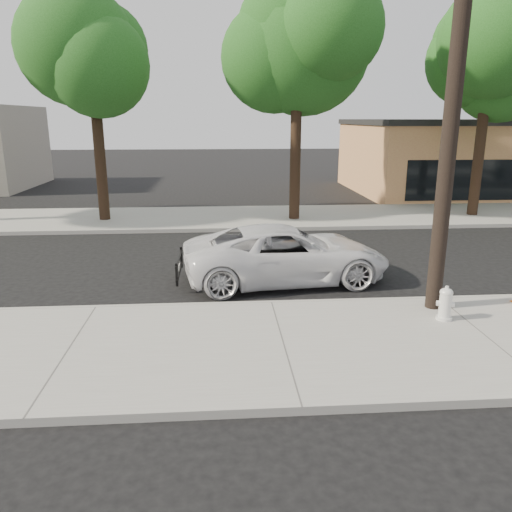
% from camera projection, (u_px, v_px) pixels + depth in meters
% --- Properties ---
extents(ground, '(120.00, 120.00, 0.00)m').
position_uv_depth(ground, '(263.00, 280.00, 13.65)').
color(ground, black).
rests_on(ground, ground).
extents(near_sidewalk, '(90.00, 4.40, 0.15)m').
position_uv_depth(near_sidewalk, '(283.00, 346.00, 9.49)').
color(near_sidewalk, gray).
rests_on(near_sidewalk, ground).
extents(far_sidewalk, '(90.00, 5.00, 0.15)m').
position_uv_depth(far_sidewalk, '(246.00, 217.00, 21.80)').
color(far_sidewalk, gray).
rests_on(far_sidewalk, ground).
extents(curb_near, '(90.00, 0.12, 0.16)m').
position_uv_depth(curb_near, '(271.00, 305.00, 11.61)').
color(curb_near, '#9E9B93').
rests_on(curb_near, ground).
extents(building_main, '(18.00, 10.00, 4.00)m').
position_uv_depth(building_main, '(508.00, 158.00, 29.63)').
color(building_main, '#BB714E').
rests_on(building_main, ground).
extents(utility_pole, '(1.40, 0.34, 9.00)m').
position_uv_depth(utility_pole, '(454.00, 96.00, 10.05)').
color(utility_pole, black).
rests_on(utility_pole, near_sidewalk).
extents(tree_b, '(4.34, 4.20, 8.45)m').
position_uv_depth(tree_b, '(97.00, 68.00, 19.34)').
color(tree_b, black).
rests_on(tree_b, far_sidewalk).
extents(tree_c, '(4.96, 4.80, 9.55)m').
position_uv_depth(tree_c, '(304.00, 47.00, 19.30)').
color(tree_c, black).
rests_on(tree_c, far_sidewalk).
extents(tree_d, '(4.50, 4.35, 8.75)m').
position_uv_depth(tree_d, '(496.00, 65.00, 20.32)').
color(tree_d, black).
rests_on(tree_d, far_sidewalk).
extents(police_cruiser, '(5.72, 3.13, 1.52)m').
position_uv_depth(police_cruiser, '(287.00, 254.00, 13.34)').
color(police_cruiser, silver).
rests_on(police_cruiser, ground).
extents(fire_hydrant, '(0.38, 0.34, 0.70)m').
position_uv_depth(fire_hydrant, '(445.00, 304.00, 10.49)').
color(fire_hydrant, silver).
rests_on(fire_hydrant, near_sidewalk).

